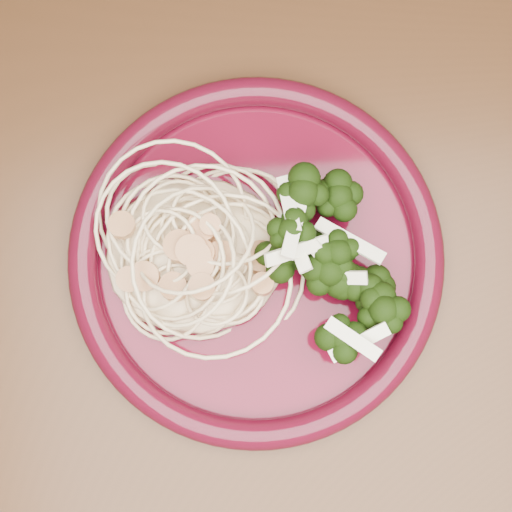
{
  "coord_description": "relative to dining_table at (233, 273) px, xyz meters",
  "views": [
    {
      "loc": [
        0.01,
        -0.07,
        1.28
      ],
      "look_at": [
        0.02,
        -0.0,
        0.77
      ],
      "focal_mm": 50.0,
      "sensor_mm": 36.0,
      "label": 1
    }
  ],
  "objects": [
    {
      "name": "dinner_plate",
      "position": [
        0.02,
        -0.0,
        0.11
      ],
      "size": [
        0.31,
        0.31,
        0.02
      ],
      "rotation": [
        0.0,
        0.0,
        -0.12
      ],
      "color": "#490716",
      "rests_on": "dining_table"
    },
    {
      "name": "scallop_cluster",
      "position": [
        -0.02,
        0.0,
        0.15
      ],
      "size": [
        0.12,
        0.12,
        0.04
      ],
      "primitive_type": null,
      "rotation": [
        0.0,
        0.0,
        -0.12
      ],
      "color": "tan",
      "rests_on": "spaghetti_pile"
    },
    {
      "name": "broccoli_pile",
      "position": [
        0.07,
        -0.01,
        0.13
      ],
      "size": [
        0.1,
        0.15,
        0.05
      ],
      "primitive_type": "ellipsoid",
      "rotation": [
        0.0,
        0.0,
        -0.12
      ],
      "color": "black",
      "rests_on": "dinner_plate"
    },
    {
      "name": "spaghetti_pile",
      "position": [
        -0.02,
        0.0,
        0.12
      ],
      "size": [
        0.15,
        0.13,
        0.03
      ],
      "primitive_type": "ellipsoid",
      "rotation": [
        0.0,
        0.0,
        -0.12
      ],
      "color": "beige",
      "rests_on": "dinner_plate"
    },
    {
      "name": "dining_table",
      "position": [
        0.0,
        0.0,
        0.0
      ],
      "size": [
        1.2,
        0.8,
        0.75
      ],
      "color": "#472814",
      "rests_on": "ground"
    },
    {
      "name": "onion_garnish",
      "position": [
        0.07,
        -0.01,
        0.16
      ],
      "size": [
        0.07,
        0.09,
        0.05
      ],
      "primitive_type": null,
      "rotation": [
        0.0,
        0.0,
        -0.12
      ],
      "color": "white",
      "rests_on": "broccoli_pile"
    }
  ]
}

